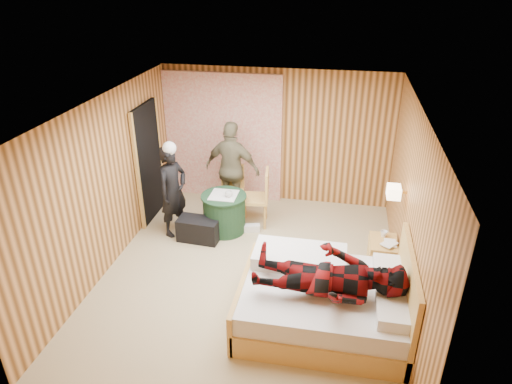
% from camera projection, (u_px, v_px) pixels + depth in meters
% --- Properties ---
extents(floor, '(4.20, 5.00, 0.01)m').
position_uv_depth(floor, '(250.00, 273.00, 6.72)').
color(floor, tan).
rests_on(floor, ground).
extents(ceiling, '(4.20, 5.00, 0.01)m').
position_uv_depth(ceiling, '(249.00, 107.00, 5.61)').
color(ceiling, white).
rests_on(ceiling, wall_back).
extents(wall_back, '(4.20, 0.02, 2.50)m').
position_uv_depth(wall_back, '(277.00, 137.00, 8.37)').
color(wall_back, tan).
rests_on(wall_back, floor).
extents(wall_left, '(0.02, 5.00, 2.50)m').
position_uv_depth(wall_left, '(106.00, 185.00, 6.52)').
color(wall_left, tan).
rests_on(wall_left, floor).
extents(wall_right, '(0.02, 5.00, 2.50)m').
position_uv_depth(wall_right, '(411.00, 212.00, 5.81)').
color(wall_right, tan).
rests_on(wall_right, floor).
extents(curtain, '(2.20, 0.08, 2.40)m').
position_uv_depth(curtain, '(223.00, 137.00, 8.49)').
color(curtain, beige).
rests_on(curtain, floor).
extents(doorway, '(0.06, 0.90, 2.05)m').
position_uv_depth(doorway, '(149.00, 163.00, 7.84)').
color(doorway, black).
rests_on(doorway, floor).
extents(wall_lamp, '(0.26, 0.24, 0.16)m').
position_uv_depth(wall_lamp, '(394.00, 192.00, 6.21)').
color(wall_lamp, gold).
rests_on(wall_lamp, wall_right).
extents(bed, '(2.04, 1.61, 1.10)m').
position_uv_depth(bed, '(325.00, 300.00, 5.68)').
color(bed, tan).
rests_on(bed, floor).
extents(nightstand, '(0.40, 0.55, 0.53)m').
position_uv_depth(nightstand, '(382.00, 256.00, 6.63)').
color(nightstand, tan).
rests_on(nightstand, floor).
extents(round_table, '(0.76, 0.76, 0.67)m').
position_uv_depth(round_table, '(224.00, 212.00, 7.68)').
color(round_table, '#1D3F21').
rests_on(round_table, floor).
extents(chair_far, '(0.46, 0.46, 0.93)m').
position_uv_depth(chair_far, '(232.00, 186.00, 8.13)').
color(chair_far, tan).
rests_on(chair_far, floor).
extents(chair_near, '(0.51, 0.51, 1.01)m').
position_uv_depth(chair_near, '(260.00, 194.00, 7.76)').
color(chair_near, tan).
rests_on(chair_near, floor).
extents(duffel_bag, '(0.70, 0.40, 0.38)m').
position_uv_depth(duffel_bag, '(199.00, 229.00, 7.47)').
color(duffel_bag, black).
rests_on(duffel_bag, floor).
extents(sneaker_left, '(0.29, 0.18, 0.12)m').
position_uv_depth(sneaker_left, '(252.00, 228.00, 7.76)').
color(sneaker_left, silver).
rests_on(sneaker_left, floor).
extents(sneaker_right, '(0.32, 0.23, 0.13)m').
position_uv_depth(sneaker_right, '(227.00, 225.00, 7.85)').
color(sneaker_right, silver).
rests_on(sneaker_right, floor).
extents(woman_standing, '(0.57, 0.67, 1.55)m').
position_uv_depth(woman_standing, '(173.00, 191.00, 7.42)').
color(woman_standing, black).
rests_on(woman_standing, floor).
extents(man_at_table, '(1.07, 0.60, 1.72)m').
position_uv_depth(man_at_table, '(232.00, 169.00, 8.00)').
color(man_at_table, brown).
rests_on(man_at_table, floor).
extents(man_on_bed, '(0.86, 0.67, 1.77)m').
position_uv_depth(man_on_bed, '(330.00, 268.00, 5.18)').
color(man_on_bed, '#62090A').
rests_on(man_on_bed, bed).
extents(book_lower, '(0.17, 0.23, 0.02)m').
position_uv_depth(book_lower, '(384.00, 243.00, 6.47)').
color(book_lower, silver).
rests_on(book_lower, nightstand).
extents(book_upper, '(0.27, 0.28, 0.02)m').
position_uv_depth(book_upper, '(384.00, 241.00, 6.46)').
color(book_upper, silver).
rests_on(book_upper, nightstand).
extents(cup_nightstand, '(0.13, 0.13, 0.09)m').
position_uv_depth(cup_nightstand, '(384.00, 234.00, 6.61)').
color(cup_nightstand, silver).
rests_on(cup_nightstand, nightstand).
extents(cup_table, '(0.13, 0.13, 0.10)m').
position_uv_depth(cup_table, '(229.00, 194.00, 7.45)').
color(cup_table, silver).
rests_on(cup_table, round_table).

